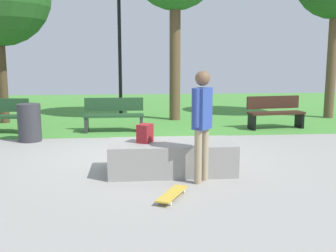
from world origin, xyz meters
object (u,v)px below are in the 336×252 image
skater_performing_trick (202,117)px  backpack_on_ledge (145,133)px  lamp_post (120,40)px  park_bench_center_lawn (114,114)px  park_bench_by_oak (275,112)px  skateboard_by_ledge (172,194)px  trash_bin (29,123)px  concrete_ledge (171,157)px

skater_performing_trick → backpack_on_ledge: bearing=144.8°
lamp_post → skater_performing_trick: bearing=-79.6°
park_bench_center_lawn → park_bench_by_oak: bearing=1.5°
park_bench_by_oak → park_bench_center_lawn: size_ratio=1.03×
backpack_on_ledge → park_bench_center_lawn: park_bench_center_lawn is taller
skateboard_by_ledge → park_bench_center_lawn: bearing=100.8°
skateboard_by_ledge → trash_bin: 5.32m
backpack_on_ledge → skateboard_by_ledge: 1.55m
skateboard_by_ledge → trash_bin: (-3.02, 4.37, 0.39)m
concrete_ledge → skateboard_by_ledge: size_ratio=2.71×
concrete_ledge → trash_bin: bearing=136.3°
park_bench_by_oak → lamp_post: 5.87m
concrete_ledge → skateboard_by_ledge: (-0.12, -1.37, -0.21)m
concrete_ledge → park_bench_center_lawn: 4.29m
skateboard_by_ledge → park_bench_center_lawn: (-1.04, 5.50, 0.42)m
skater_performing_trick → park_bench_center_lawn: skater_performing_trick is taller
skateboard_by_ledge → lamp_post: (-0.94, 8.84, 2.50)m
skater_performing_trick → skateboard_by_ledge: skater_performing_trick is taller
skater_performing_trick → trash_bin: (-3.57, 3.62, -0.61)m
skateboard_by_ledge → skater_performing_trick: bearing=53.7°
trash_bin → park_bench_by_oak: bearing=10.9°
backpack_on_ledge → park_bench_by_oak: size_ratio=0.19×
park_bench_center_lawn → lamp_post: 3.94m
skater_performing_trick → lamp_post: lamp_post is taller
skater_performing_trick → park_bench_center_lawn: size_ratio=1.12×
trash_bin → skater_performing_trick: bearing=-45.4°
concrete_ledge → lamp_post: lamp_post is taller
skater_performing_trick → trash_bin: 5.12m
backpack_on_ledge → skateboard_by_ledge: (0.34, -1.38, -0.64)m
concrete_ledge → skateboard_by_ledge: bearing=-95.1°
backpack_on_ledge → park_bench_by_oak: bearing=-13.9°
concrete_ledge → park_bench_by_oak: 5.42m
park_bench_center_lawn → trash_bin: size_ratio=1.77×
backpack_on_ledge → park_bench_by_oak: 5.72m
park_bench_by_oak → park_bench_center_lawn: bearing=-178.5°
skater_performing_trick → trash_bin: skater_performing_trick is taller
skateboard_by_ledge → park_bench_by_oak: size_ratio=0.49×
skateboard_by_ledge → lamp_post: bearing=96.1°
concrete_ledge → trash_bin: 4.34m
backpack_on_ledge → trash_bin: (-2.68, 2.99, -0.25)m
concrete_ledge → skateboard_by_ledge: 1.39m
skater_performing_trick → concrete_ledge: bearing=124.5°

